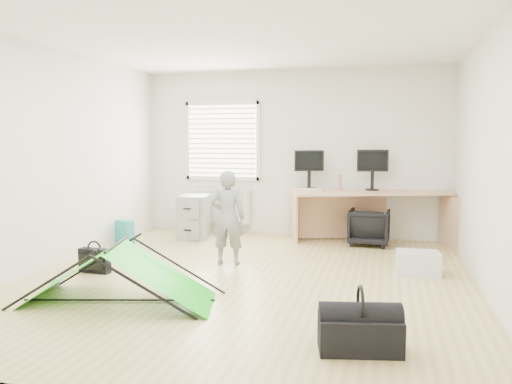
% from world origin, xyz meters
% --- Properties ---
extents(ground, '(5.50, 5.50, 0.00)m').
position_xyz_m(ground, '(0.00, 0.00, 0.00)').
color(ground, tan).
rests_on(ground, ground).
extents(back_wall, '(5.00, 0.02, 2.70)m').
position_xyz_m(back_wall, '(0.00, 2.75, 1.35)').
color(back_wall, silver).
rests_on(back_wall, ground).
extents(window, '(1.20, 0.06, 1.20)m').
position_xyz_m(window, '(-1.20, 2.71, 1.55)').
color(window, silver).
rests_on(window, back_wall).
extents(radiator, '(1.00, 0.12, 0.60)m').
position_xyz_m(radiator, '(-1.20, 2.67, 0.45)').
color(radiator, silver).
rests_on(radiator, back_wall).
extents(desk, '(2.46, 1.43, 0.80)m').
position_xyz_m(desk, '(1.26, 2.33, 0.40)').
color(desk, tan).
rests_on(desk, ground).
extents(filing_cabinet, '(0.56, 0.67, 0.69)m').
position_xyz_m(filing_cabinet, '(-1.46, 2.08, 0.35)').
color(filing_cabinet, '#939698').
rests_on(filing_cabinet, ground).
extents(monitor_left, '(0.47, 0.29, 0.45)m').
position_xyz_m(monitor_left, '(0.33, 2.43, 1.02)').
color(monitor_left, black).
rests_on(monitor_left, desk).
extents(monitor_right, '(0.49, 0.24, 0.46)m').
position_xyz_m(monitor_right, '(1.29, 2.48, 1.03)').
color(monitor_right, black).
rests_on(monitor_right, desk).
extents(keyboard, '(0.48, 0.18, 0.02)m').
position_xyz_m(keyboard, '(0.33, 2.30, 0.81)').
color(keyboard, beige).
rests_on(keyboard, desk).
extents(thermos, '(0.08, 0.08, 0.24)m').
position_xyz_m(thermos, '(0.80, 2.40, 0.92)').
color(thermos, '#B46964').
rests_on(thermos, desk).
extents(office_chair, '(0.61, 0.62, 0.54)m').
position_xyz_m(office_chair, '(1.27, 2.22, 0.27)').
color(office_chair, black).
rests_on(office_chair, ground).
extents(person, '(0.47, 0.35, 1.19)m').
position_xyz_m(person, '(-0.42, 0.59, 0.60)').
color(person, gray).
rests_on(person, ground).
extents(kite, '(2.01, 1.26, 0.58)m').
position_xyz_m(kite, '(-0.98, -1.09, 0.29)').
color(kite, '#13C313').
rests_on(kite, ground).
extents(storage_crate, '(0.50, 0.37, 0.27)m').
position_xyz_m(storage_crate, '(1.89, 0.69, 0.14)').
color(storage_crate, silver).
rests_on(storage_crate, ground).
extents(tote_bag, '(0.33, 0.25, 0.36)m').
position_xyz_m(tote_bag, '(-2.30, 1.34, 0.18)').
color(tote_bag, teal).
rests_on(tote_bag, ground).
extents(laptop_bag, '(0.39, 0.14, 0.29)m').
position_xyz_m(laptop_bag, '(-1.82, -0.21, 0.14)').
color(laptop_bag, black).
rests_on(laptop_bag, ground).
extents(white_box, '(0.12, 0.12, 0.09)m').
position_xyz_m(white_box, '(-1.91, -0.81, 0.05)').
color(white_box, silver).
rests_on(white_box, ground).
extents(duffel_bag, '(0.66, 0.43, 0.26)m').
position_xyz_m(duffel_bag, '(1.34, -1.66, 0.13)').
color(duffel_bag, black).
rests_on(duffel_bag, ground).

